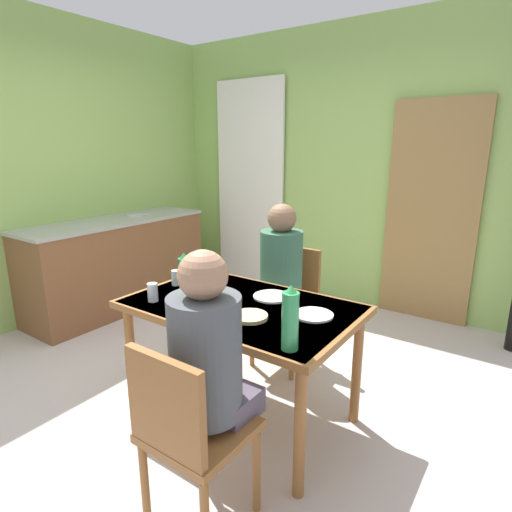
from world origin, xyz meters
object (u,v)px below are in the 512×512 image
kitchen_counter (118,263)px  person_near_diner (208,353)px  dining_table (241,316)px  water_bottle_green_near (290,319)px  chair_far_diner (289,298)px  water_bottle_green_far (185,275)px  chair_near_diner (187,430)px  person_far_diner (280,266)px

kitchen_counter → person_near_diner: bearing=-29.3°
dining_table → water_bottle_green_near: water_bottle_green_near is taller
chair_far_diner → person_near_diner: (0.43, -1.39, 0.28)m
kitchen_counter → water_bottle_green_near: water_bottle_green_near is taller
water_bottle_green_near → water_bottle_green_far: 0.90m
kitchen_counter → chair_near_diner: size_ratio=2.15×
dining_table → chair_far_diner: (-0.12, 0.76, -0.15)m
chair_far_diner → chair_near_diner: bearing=105.6°
water_bottle_green_near → water_bottle_green_far: size_ratio=1.14×
kitchen_counter → chair_far_diner: (1.99, 0.03, 0.05)m
kitchen_counter → dining_table: 2.24m
dining_table → chair_near_diner: chair_near_diner is taller
water_bottle_green_near → chair_far_diner: bearing=120.5°
chair_near_diner → water_bottle_green_far: bearing=134.0°
kitchen_counter → water_bottle_green_far: (1.75, -0.81, 0.40)m
kitchen_counter → water_bottle_green_far: bearing=-24.7°
chair_near_diner → person_far_diner: person_far_diner is taller
chair_near_diner → person_near_diner: 0.31m
person_near_diner → water_bottle_green_far: bearing=140.3°
chair_far_diner → water_bottle_green_far: 0.94m
chair_near_diner → person_far_diner: size_ratio=1.13×
chair_far_diner → person_near_diner: 1.48m
chair_far_diner → water_bottle_green_far: size_ratio=3.29×
chair_far_diner → person_far_diner: size_ratio=1.13×
chair_far_diner → water_bottle_green_near: size_ratio=2.88×
person_near_diner → water_bottle_green_far: (-0.66, 0.55, 0.07)m
dining_table → chair_near_diner: size_ratio=1.51×
water_bottle_green_far → dining_table: bearing=11.6°
water_bottle_green_far → chair_near_diner: bearing=-46.0°
chair_near_diner → person_far_diner: bearing=107.1°
chair_near_diner → water_bottle_green_far: water_bottle_green_far is taller
person_near_diner → water_bottle_green_near: (0.21, 0.31, 0.09)m
dining_table → water_bottle_green_far: bearing=-168.4°
person_near_diner → person_far_diner: (-0.43, 1.25, 0.00)m
person_far_diner → water_bottle_green_near: (0.63, -0.94, 0.09)m
chair_near_diner → water_bottle_green_far: (-0.66, 0.69, 0.35)m
dining_table → chair_far_diner: chair_far_diner is taller
kitchen_counter → water_bottle_green_far: 1.97m
water_bottle_green_near → person_near_diner: bearing=-123.6°
water_bottle_green_near → water_bottle_green_far: (-0.87, 0.24, -0.02)m
chair_near_diner → chair_far_diner: size_ratio=1.00×
water_bottle_green_far → kitchen_counter: bearing=155.3°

